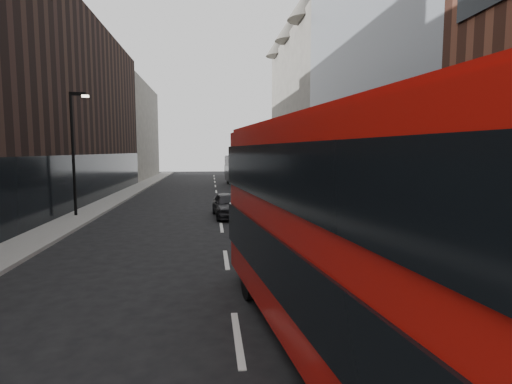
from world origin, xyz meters
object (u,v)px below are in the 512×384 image
object	(u,v)px
street_lamp	(74,145)
red_bus	(353,229)
car_b	(247,192)
car_c	(269,188)
grey_bus	(242,170)
car_a	(228,205)

from	to	relation	value
street_lamp	red_bus	xyz separation A→B (m)	(10.18, -17.18, -1.70)
car_b	car_c	size ratio (longest dim) A/B	0.76
red_bus	car_b	distance (m)	24.61
grey_bus	car_c	bearing A→B (deg)	-88.34
grey_bus	car_b	distance (m)	12.65
grey_bus	car_a	distance (m)	20.83
car_a	car_c	xyz separation A→B (m)	(3.87, 10.03, 0.02)
car_b	red_bus	bearing A→B (deg)	-96.45
grey_bus	red_bus	bearing A→B (deg)	-97.66
car_a	grey_bus	bearing A→B (deg)	79.08
street_lamp	car_c	world-z (taller)	street_lamp
car_c	car_b	bearing A→B (deg)	-137.63
red_bus	car_a	xyz separation A→B (m)	(-1.47, 16.46, -1.76)
car_a	car_c	bearing A→B (deg)	64.59
car_c	car_a	bearing A→B (deg)	-112.02
street_lamp	car_a	distance (m)	9.41
red_bus	grey_bus	distance (m)	37.14
car_b	car_c	world-z (taller)	car_c
car_b	street_lamp	bearing A→B (deg)	-150.70
street_lamp	car_b	distance (m)	13.32
car_b	car_a	bearing A→B (deg)	-108.25
street_lamp	red_bus	distance (m)	20.05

